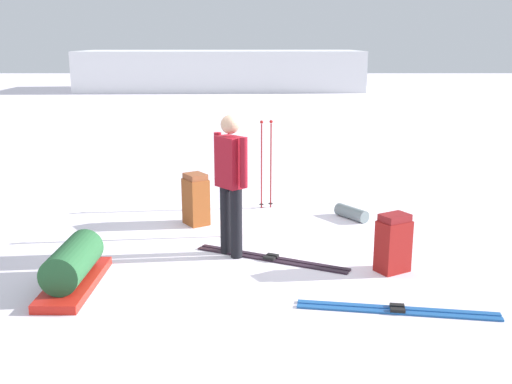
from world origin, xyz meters
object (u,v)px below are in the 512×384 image
at_px(ski_pair_near, 272,258).
at_px(sleeping_mat_rolled, 353,213).
at_px(skier_standing, 232,178).
at_px(ski_poles_planted_far, 268,160).
at_px(ski_pair_far, 399,310).
at_px(backpack_large_dark, 395,244).
at_px(backpack_bright, 197,200).
at_px(gear_sled, 75,267).
at_px(ski_poles_planted_near, 236,182).

height_order(ski_pair_near, sleeping_mat_rolled, sleeping_mat_rolled).
distance_m(skier_standing, ski_poles_planted_far, 2.17).
relative_size(skier_standing, ski_pair_near, 0.94).
height_order(ski_pair_near, ski_pair_far, same).
relative_size(ski_pair_far, backpack_large_dark, 2.89).
bearing_deg(sleeping_mat_rolled, skier_standing, -138.17).
relative_size(ski_pair_near, ski_pair_far, 0.94).
distance_m(skier_standing, backpack_bright, 1.50).
relative_size(ski_pair_far, gear_sled, 1.42).
distance_m(skier_standing, ski_pair_near, 1.07).
bearing_deg(ski_pair_far, backpack_bright, 127.97).
bearing_deg(ski_poles_planted_far, ski_pair_far, -71.87).
relative_size(ski_poles_planted_far, gear_sled, 1.00).
bearing_deg(backpack_bright, skier_standing, -66.59).
xyz_separation_m(ski_pair_near, ski_pair_far, (1.18, -1.41, -0.00)).
relative_size(ski_pair_near, sleeping_mat_rolled, 3.29).
bearing_deg(ski_poles_planted_far, skier_standing, -102.10).
distance_m(ski_pair_far, ski_poles_planted_near, 2.90).
xyz_separation_m(skier_standing, gear_sled, (-1.62, -0.97, -0.73)).
relative_size(skier_standing, ski_poles_planted_far, 1.25).
xyz_separation_m(ski_pair_far, backpack_large_dark, (0.17, 1.04, 0.32)).
height_order(ski_pair_far, ski_poles_planted_far, ski_poles_planted_far).
bearing_deg(skier_standing, sleeping_mat_rolled, 41.83).
height_order(ski_poles_planted_near, ski_poles_planted_far, ski_poles_planted_far).
distance_m(backpack_large_dark, gear_sled, 3.48).
bearing_deg(ski_poles_planted_far, backpack_large_dark, -62.42).
bearing_deg(ski_pair_near, ski_poles_planted_far, 90.54).
xyz_separation_m(skier_standing, ski_pair_near, (0.48, -0.16, -0.94)).
height_order(ski_poles_planted_near, sleeping_mat_rolled, ski_poles_planted_near).
relative_size(backpack_large_dark, backpack_bright, 0.92).
bearing_deg(ski_poles_planted_near, backpack_large_dark, -34.45).
relative_size(skier_standing, gear_sled, 1.25).
height_order(ski_poles_planted_far, sleeping_mat_rolled, ski_poles_planted_far).
relative_size(backpack_bright, sleeping_mat_rolled, 1.33).
bearing_deg(ski_poles_planted_far, ski_poles_planted_near, -107.21).
height_order(ski_pair_near, gear_sled, gear_sled).
height_order(backpack_bright, sleeping_mat_rolled, backpack_bright).
xyz_separation_m(ski_pair_near, ski_poles_planted_near, (-0.45, 0.88, 0.73)).
xyz_separation_m(ski_pair_far, gear_sled, (-3.28, 0.59, 0.21)).
height_order(ski_pair_far, gear_sled, gear_sled).
distance_m(ski_pair_near, sleeping_mat_rolled, 2.06).
xyz_separation_m(ski_pair_near, backpack_bright, (-1.02, 1.42, 0.35)).
bearing_deg(ski_poles_planted_near, skier_standing, -91.68).
xyz_separation_m(ski_pair_near, ski_poles_planted_far, (-0.02, 2.27, 0.74)).
relative_size(ski_pair_near, gear_sled, 1.33).
bearing_deg(backpack_bright, ski_pair_far, -52.03).
distance_m(backpack_bright, gear_sled, 2.48).
bearing_deg(backpack_large_dark, ski_pair_far, -99.55).
bearing_deg(ski_poles_planted_far, sleeping_mat_rolled, -26.21).
relative_size(ski_poles_planted_near, ski_poles_planted_far, 0.98).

